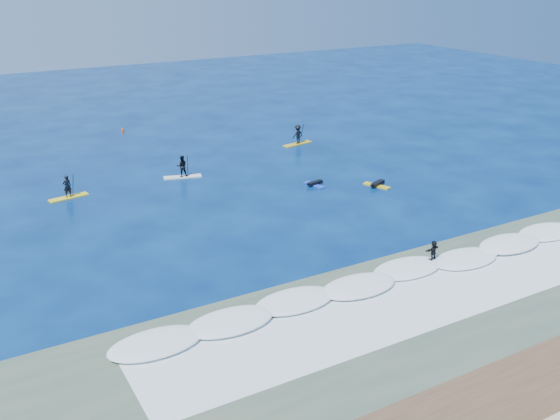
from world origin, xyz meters
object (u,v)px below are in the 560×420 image
wave_surfer (433,252)px  sup_paddler_center (182,168)px  sup_paddler_right (298,136)px  prone_paddler_far (314,184)px  sup_paddler_left (68,190)px  prone_paddler_near (377,184)px  marker_buoy (123,130)px

wave_surfer → sup_paddler_center: bearing=99.5°
sup_paddler_right → prone_paddler_far: (-5.40, -11.67, -0.76)m
sup_paddler_left → wave_surfer: size_ratio=1.66×
prone_paddler_near → wave_surfer: wave_surfer is taller
sup_paddler_left → prone_paddler_near: size_ratio=1.31×
wave_surfer → sup_paddler_left: bearing=118.6°
sup_paddler_left → sup_paddler_center: (9.77, 0.37, 0.18)m
prone_paddler_near → wave_surfer: bearing=134.5°
prone_paddler_far → wave_surfer: wave_surfer is taller
sup_paddler_right → marker_buoy: bearing=126.2°
prone_paddler_near → sup_paddler_right: bearing=-25.1°
sup_paddler_center → prone_paddler_far: (8.85, -7.46, -0.70)m
sup_paddler_center → sup_paddler_right: sup_paddler_right is taller
prone_paddler_near → prone_paddler_far: 5.23m
sup_paddler_right → sup_paddler_center: bearing=-174.0°
sup_paddler_center → wave_surfer: bearing=-56.5°
marker_buoy → prone_paddler_near: bearing=-64.4°
sup_paddler_left → sup_paddler_center: 9.78m
sup_paddler_right → marker_buoy: size_ratio=5.53×
sup_paddler_left → prone_paddler_near: bearing=-32.7°
sup_paddler_center → sup_paddler_right: bearing=32.5°
sup_paddler_right → prone_paddler_near: 14.48m
prone_paddler_near → prone_paddler_far: bearing=36.8°
sup_paddler_right → prone_paddler_far: 12.88m
sup_paddler_right → marker_buoy: (-14.34, 13.57, -0.64)m
sup_paddler_center → sup_paddler_right: 14.86m
prone_paddler_near → wave_surfer: (-5.92, -13.20, 0.60)m
wave_surfer → marker_buoy: size_ratio=3.08×
sup_paddler_center → prone_paddler_far: size_ratio=1.55×
prone_paddler_far → sup_paddler_right: bearing=-35.7°
wave_surfer → sup_paddler_right: bearing=68.0°
sup_paddler_center → wave_surfer: sup_paddler_center is taller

